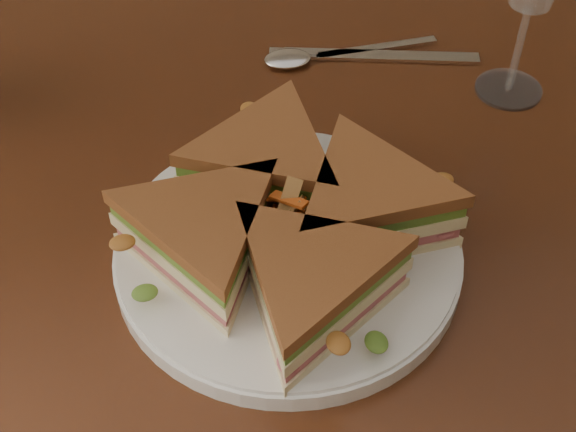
{
  "coord_description": "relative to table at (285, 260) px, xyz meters",
  "views": [
    {
      "loc": [
        -0.07,
        -0.49,
        1.24
      ],
      "look_at": [
        -0.01,
        -0.08,
        0.8
      ],
      "focal_mm": 50.0,
      "sensor_mm": 36.0,
      "label": 1
    }
  ],
  "objects": [
    {
      "name": "knife",
      "position": [
        0.11,
        0.17,
        0.1
      ],
      "size": [
        0.21,
        0.06,
        0.0
      ],
      "rotation": [
        0.0,
        0.0,
        -0.2
      ],
      "color": "silver",
      "rests_on": "table"
    },
    {
      "name": "plate",
      "position": [
        -0.01,
        -0.08,
        0.11
      ],
      "size": [
        0.27,
        0.27,
        0.02
      ],
      "primitive_type": "cylinder",
      "color": "white",
      "rests_on": "table"
    },
    {
      "name": "crisps_mound",
      "position": [
        -0.01,
        -0.08,
        0.14
      ],
      "size": [
        0.09,
        0.09,
        0.05
      ],
      "primitive_type": null,
      "color": "#CE571A",
      "rests_on": "plate"
    },
    {
      "name": "sandwich_wedges",
      "position": [
        -0.01,
        -0.08,
        0.14
      ],
      "size": [
        0.29,
        0.29,
        0.06
      ],
      "color": "beige",
      "rests_on": "plate"
    },
    {
      "name": "table",
      "position": [
        0.0,
        0.0,
        0.0
      ],
      "size": [
        1.2,
        0.8,
        0.75
      ],
      "color": "black",
      "rests_on": "ground"
    },
    {
      "name": "spoon",
      "position": [
        0.05,
        0.18,
        0.1
      ],
      "size": [
        0.18,
        0.04,
        0.01
      ],
      "rotation": [
        0.0,
        0.0,
        0.09
      ],
      "color": "silver",
      "rests_on": "table"
    }
  ]
}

